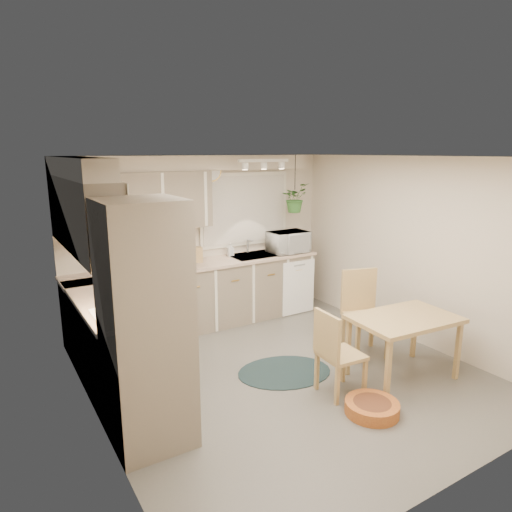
# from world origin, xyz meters

# --- Properties ---
(floor) EXTENTS (4.20, 4.20, 0.00)m
(floor) POSITION_xyz_m (0.00, 0.00, 0.00)
(floor) COLOR #5F5C54
(floor) RESTS_ON ground
(ceiling) EXTENTS (4.20, 4.20, 0.00)m
(ceiling) POSITION_xyz_m (0.00, 0.00, 2.40)
(ceiling) COLOR white
(ceiling) RESTS_ON wall_back
(wall_back) EXTENTS (4.00, 0.04, 2.40)m
(wall_back) POSITION_xyz_m (0.00, 2.10, 1.20)
(wall_back) COLOR beige
(wall_back) RESTS_ON floor
(wall_front) EXTENTS (4.00, 0.04, 2.40)m
(wall_front) POSITION_xyz_m (0.00, -2.10, 1.20)
(wall_front) COLOR beige
(wall_front) RESTS_ON floor
(wall_left) EXTENTS (0.04, 4.20, 2.40)m
(wall_left) POSITION_xyz_m (-2.00, 0.00, 1.20)
(wall_left) COLOR beige
(wall_left) RESTS_ON floor
(wall_right) EXTENTS (0.04, 4.20, 2.40)m
(wall_right) POSITION_xyz_m (2.00, 0.00, 1.20)
(wall_right) COLOR beige
(wall_right) RESTS_ON floor
(base_cab_left) EXTENTS (0.60, 1.85, 0.90)m
(base_cab_left) POSITION_xyz_m (-1.70, 0.88, 0.45)
(base_cab_left) COLOR gray
(base_cab_left) RESTS_ON floor
(base_cab_back) EXTENTS (3.60, 0.60, 0.90)m
(base_cab_back) POSITION_xyz_m (-0.20, 1.80, 0.45)
(base_cab_back) COLOR gray
(base_cab_back) RESTS_ON floor
(counter_left) EXTENTS (0.64, 1.89, 0.04)m
(counter_left) POSITION_xyz_m (-1.69, 0.88, 0.92)
(counter_left) COLOR beige
(counter_left) RESTS_ON base_cab_left
(counter_back) EXTENTS (3.64, 0.64, 0.04)m
(counter_back) POSITION_xyz_m (-0.20, 1.79, 0.92)
(counter_back) COLOR beige
(counter_back) RESTS_ON base_cab_back
(oven_stack) EXTENTS (0.65, 0.65, 2.10)m
(oven_stack) POSITION_xyz_m (-1.68, -0.38, 1.05)
(oven_stack) COLOR gray
(oven_stack) RESTS_ON floor
(wall_oven_face) EXTENTS (0.02, 0.56, 0.58)m
(wall_oven_face) POSITION_xyz_m (-1.35, -0.38, 1.05)
(wall_oven_face) COLOR white
(wall_oven_face) RESTS_ON oven_stack
(upper_cab_left) EXTENTS (0.35, 2.00, 0.75)m
(upper_cab_left) POSITION_xyz_m (-1.82, 1.00, 1.83)
(upper_cab_left) COLOR gray
(upper_cab_left) RESTS_ON wall_left
(upper_cab_back) EXTENTS (2.00, 0.35, 0.75)m
(upper_cab_back) POSITION_xyz_m (-1.00, 1.93, 1.83)
(upper_cab_back) COLOR gray
(upper_cab_back) RESTS_ON wall_back
(soffit_left) EXTENTS (0.30, 2.00, 0.20)m
(soffit_left) POSITION_xyz_m (-1.85, 1.00, 2.30)
(soffit_left) COLOR beige
(soffit_left) RESTS_ON wall_left
(soffit_back) EXTENTS (3.60, 0.30, 0.20)m
(soffit_back) POSITION_xyz_m (-0.20, 1.95, 2.30)
(soffit_back) COLOR beige
(soffit_back) RESTS_ON wall_back
(cooktop) EXTENTS (0.52, 0.58, 0.02)m
(cooktop) POSITION_xyz_m (-1.68, 0.30, 0.94)
(cooktop) COLOR white
(cooktop) RESTS_ON counter_left
(range_hood) EXTENTS (0.40, 0.60, 0.14)m
(range_hood) POSITION_xyz_m (-1.70, 0.30, 1.40)
(range_hood) COLOR white
(range_hood) RESTS_ON upper_cab_left
(window_blinds) EXTENTS (1.40, 0.02, 1.00)m
(window_blinds) POSITION_xyz_m (0.70, 2.07, 1.60)
(window_blinds) COLOR silver
(window_blinds) RESTS_ON wall_back
(window_frame) EXTENTS (1.50, 0.02, 1.10)m
(window_frame) POSITION_xyz_m (0.70, 2.08, 1.60)
(window_frame) COLOR silver
(window_frame) RESTS_ON wall_back
(sink) EXTENTS (0.70, 0.48, 0.10)m
(sink) POSITION_xyz_m (0.70, 1.80, 0.90)
(sink) COLOR #A1A4A8
(sink) RESTS_ON counter_back
(dishwasher_front) EXTENTS (0.58, 0.02, 0.83)m
(dishwasher_front) POSITION_xyz_m (1.30, 1.49, 0.42)
(dishwasher_front) COLOR white
(dishwasher_front) RESTS_ON base_cab_back
(track_light_bar) EXTENTS (0.80, 0.04, 0.04)m
(track_light_bar) POSITION_xyz_m (0.70, 1.55, 2.33)
(track_light_bar) COLOR white
(track_light_bar) RESTS_ON ceiling
(wall_clock) EXTENTS (0.30, 0.03, 0.30)m
(wall_clock) POSITION_xyz_m (0.15, 2.07, 2.18)
(wall_clock) COLOR #E5B650
(wall_clock) RESTS_ON wall_back
(dining_table) EXTENTS (1.18, 0.83, 0.71)m
(dining_table) POSITION_xyz_m (1.07, -0.72, 0.35)
(dining_table) COLOR tan
(dining_table) RESTS_ON floor
(chair_left) EXTENTS (0.45, 0.45, 0.91)m
(chair_left) POSITION_xyz_m (0.25, -0.64, 0.45)
(chair_left) COLOR tan
(chair_left) RESTS_ON floor
(chair_back) EXTENTS (0.61, 0.61, 1.04)m
(chair_back) POSITION_xyz_m (1.13, -0.09, 0.52)
(chair_back) COLOR tan
(chair_back) RESTS_ON floor
(braided_rug) EXTENTS (1.26, 1.07, 0.01)m
(braided_rug) POSITION_xyz_m (0.02, 0.03, 0.01)
(braided_rug) COLOR black
(braided_rug) RESTS_ON floor
(pet_bed) EXTENTS (0.69, 0.69, 0.12)m
(pet_bed) POSITION_xyz_m (0.26, -1.09, 0.06)
(pet_bed) COLOR #BB6525
(pet_bed) RESTS_ON floor
(microwave) EXTENTS (0.59, 0.33, 0.40)m
(microwave) POSITION_xyz_m (1.24, 1.70, 1.14)
(microwave) COLOR white
(microwave) RESTS_ON counter_back
(soap_bottle) EXTENTS (0.12, 0.20, 0.09)m
(soap_bottle) POSITION_xyz_m (0.38, 1.95, 0.98)
(soap_bottle) COLOR white
(soap_bottle) RESTS_ON counter_back
(hanging_plant) EXTENTS (0.51, 0.54, 0.34)m
(hanging_plant) POSITION_xyz_m (1.35, 1.70, 1.72)
(hanging_plant) COLOR #346B2A
(hanging_plant) RESTS_ON ceiling
(coffee_maker) EXTENTS (0.23, 0.25, 0.31)m
(coffee_maker) POSITION_xyz_m (-0.92, 1.80, 1.10)
(coffee_maker) COLOR black
(coffee_maker) RESTS_ON counter_back
(toaster) EXTENTS (0.32, 0.22, 0.18)m
(toaster) POSITION_xyz_m (-0.84, 1.82, 1.03)
(toaster) COLOR #A1A4A8
(toaster) RESTS_ON counter_back
(knife_block) EXTENTS (0.11, 0.11, 0.22)m
(knife_block) POSITION_xyz_m (-0.18, 1.85, 1.05)
(knife_block) COLOR tan
(knife_block) RESTS_ON counter_back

